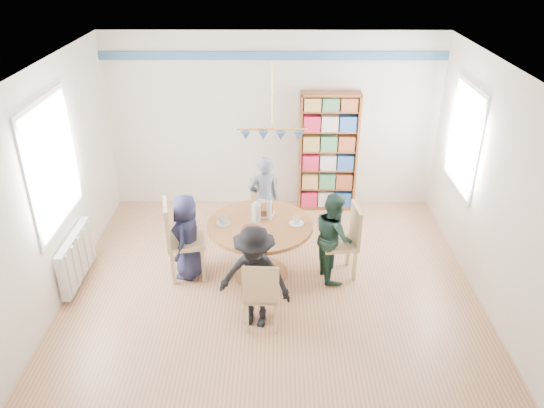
{
  "coord_description": "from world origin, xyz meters",
  "views": [
    {
      "loc": [
        0.04,
        -5.18,
        3.95
      ],
      "look_at": [
        0.0,
        0.4,
        1.05
      ],
      "focal_mm": 35.0,
      "sensor_mm": 36.0,
      "label": 1
    }
  ],
  "objects_px": {
    "radiator": "(77,257)",
    "dining_table": "(260,237)",
    "chair_far": "(264,206)",
    "person_right": "(333,236)",
    "chair_left": "(178,236)",
    "bookshelf": "(328,153)",
    "person_far": "(264,198)",
    "person_left": "(187,237)",
    "chair_near": "(261,292)",
    "chair_right": "(346,238)",
    "person_near": "(255,278)"
  },
  "relations": [
    {
      "from": "chair_right",
      "to": "person_left",
      "type": "relative_size",
      "value": 0.85
    },
    {
      "from": "chair_right",
      "to": "person_left",
      "type": "distance_m",
      "value": 1.98
    },
    {
      "from": "bookshelf",
      "to": "radiator",
      "type": "bearing_deg",
      "value": -147.92
    },
    {
      "from": "person_right",
      "to": "dining_table",
      "type": "bearing_deg",
      "value": 76.96
    },
    {
      "from": "person_near",
      "to": "bookshelf",
      "type": "bearing_deg",
      "value": 83.98
    },
    {
      "from": "chair_left",
      "to": "radiator",
      "type": "bearing_deg",
      "value": -173.71
    },
    {
      "from": "chair_near",
      "to": "bookshelf",
      "type": "bearing_deg",
      "value": 72.01
    },
    {
      "from": "person_far",
      "to": "chair_left",
      "type": "bearing_deg",
      "value": 21.08
    },
    {
      "from": "chair_far",
      "to": "person_left",
      "type": "relative_size",
      "value": 0.76
    },
    {
      "from": "chair_left",
      "to": "chair_near",
      "type": "xyz_separation_m",
      "value": [
        1.06,
        -1.01,
        -0.09
      ]
    },
    {
      "from": "bookshelf",
      "to": "chair_far",
      "type": "bearing_deg",
      "value": -137.48
    },
    {
      "from": "radiator",
      "to": "chair_near",
      "type": "height_order",
      "value": "chair_near"
    },
    {
      "from": "chair_far",
      "to": "person_right",
      "type": "height_order",
      "value": "person_right"
    },
    {
      "from": "radiator",
      "to": "dining_table",
      "type": "distance_m",
      "value": 2.28
    },
    {
      "from": "dining_table",
      "to": "chair_right",
      "type": "relative_size",
      "value": 1.36
    },
    {
      "from": "chair_far",
      "to": "chair_near",
      "type": "distance_m",
      "value": 2.02
    },
    {
      "from": "bookshelf",
      "to": "chair_left",
      "type": "bearing_deg",
      "value": -136.45
    },
    {
      "from": "chair_right",
      "to": "bookshelf",
      "type": "height_order",
      "value": "bookshelf"
    },
    {
      "from": "dining_table",
      "to": "chair_near",
      "type": "height_order",
      "value": "chair_near"
    },
    {
      "from": "dining_table",
      "to": "person_near",
      "type": "xyz_separation_m",
      "value": [
        -0.03,
        -0.95,
        0.06
      ]
    },
    {
      "from": "radiator",
      "to": "person_far",
      "type": "relative_size",
      "value": 0.8
    },
    {
      "from": "person_far",
      "to": "person_left",
      "type": "bearing_deg",
      "value": 23.93
    },
    {
      "from": "radiator",
      "to": "person_right",
      "type": "bearing_deg",
      "value": 2.59
    },
    {
      "from": "chair_far",
      "to": "person_near",
      "type": "height_order",
      "value": "person_near"
    },
    {
      "from": "person_left",
      "to": "bookshelf",
      "type": "height_order",
      "value": "bookshelf"
    },
    {
      "from": "chair_right",
      "to": "chair_near",
      "type": "height_order",
      "value": "chair_right"
    },
    {
      "from": "radiator",
      "to": "bookshelf",
      "type": "distance_m",
      "value": 3.88
    },
    {
      "from": "bookshelf",
      "to": "person_left",
      "type": "bearing_deg",
      "value": -135.01
    },
    {
      "from": "person_right",
      "to": "person_far",
      "type": "height_order",
      "value": "person_far"
    },
    {
      "from": "radiator",
      "to": "chair_left",
      "type": "relative_size",
      "value": 0.96
    },
    {
      "from": "chair_near",
      "to": "person_right",
      "type": "bearing_deg",
      "value": 49.44
    },
    {
      "from": "dining_table",
      "to": "person_far",
      "type": "bearing_deg",
      "value": 88.35
    },
    {
      "from": "radiator",
      "to": "chair_near",
      "type": "relative_size",
      "value": 1.14
    },
    {
      "from": "chair_right",
      "to": "person_near",
      "type": "distance_m",
      "value": 1.48
    },
    {
      "from": "radiator",
      "to": "chair_near",
      "type": "xyz_separation_m",
      "value": [
        2.31,
        -0.87,
        0.13
      ]
    },
    {
      "from": "chair_far",
      "to": "person_near",
      "type": "relative_size",
      "value": 0.7
    },
    {
      "from": "chair_near",
      "to": "person_right",
      "type": "relative_size",
      "value": 0.75
    },
    {
      "from": "chair_far",
      "to": "person_left",
      "type": "xyz_separation_m",
      "value": [
        -0.93,
        -1.01,
        0.09
      ]
    },
    {
      "from": "radiator",
      "to": "chair_far",
      "type": "distance_m",
      "value": 2.57
    },
    {
      "from": "chair_right",
      "to": "dining_table",
      "type": "bearing_deg",
      "value": -177.92
    },
    {
      "from": "chair_left",
      "to": "bookshelf",
      "type": "height_order",
      "value": "bookshelf"
    },
    {
      "from": "chair_near",
      "to": "person_far",
      "type": "height_order",
      "value": "person_far"
    },
    {
      "from": "person_left",
      "to": "dining_table",
      "type": "bearing_deg",
      "value": 99.82
    },
    {
      "from": "person_left",
      "to": "radiator",
      "type": "bearing_deg",
      "value": -74.56
    },
    {
      "from": "chair_left",
      "to": "person_left",
      "type": "xyz_separation_m",
      "value": [
        0.11,
        0.01,
        -0.01
      ]
    },
    {
      "from": "dining_table",
      "to": "chair_far",
      "type": "xyz_separation_m",
      "value": [
        0.02,
        1.0,
        -0.08
      ]
    },
    {
      "from": "chair_left",
      "to": "person_far",
      "type": "relative_size",
      "value": 0.84
    },
    {
      "from": "radiator",
      "to": "person_left",
      "type": "height_order",
      "value": "person_left"
    },
    {
      "from": "radiator",
      "to": "person_near",
      "type": "xyz_separation_m",
      "value": [
        2.24,
        -0.79,
        0.27
      ]
    },
    {
      "from": "radiator",
      "to": "person_far",
      "type": "xyz_separation_m",
      "value": [
        2.3,
        1.1,
        0.27
      ]
    }
  ]
}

